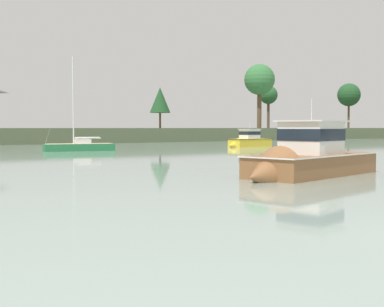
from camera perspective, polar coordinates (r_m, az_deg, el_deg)
cruiser_yellow at (r=58.15m, az=6.22°, el=1.23°), size 6.80×2.88×3.32m
sailboat_green at (r=48.32m, az=-12.49°, el=0.52°), size 6.57×2.70×9.14m
cruiser_wood at (r=22.86m, az=12.29°, el=-1.24°), size 8.79×4.44×4.41m
shore_tree_far_left at (r=102.02m, az=-3.60°, el=5.98°), size 4.13×4.13×8.10m
shore_tree_far_right at (r=132.43m, az=17.16°, el=6.28°), size 5.65×5.65×11.02m
shore_tree_inland_c at (r=101.51m, az=8.55°, el=6.44°), size 3.58×3.58×8.28m
shore_tree_center_left at (r=92.01m, az=7.56°, el=8.13°), size 5.44×5.44×11.33m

